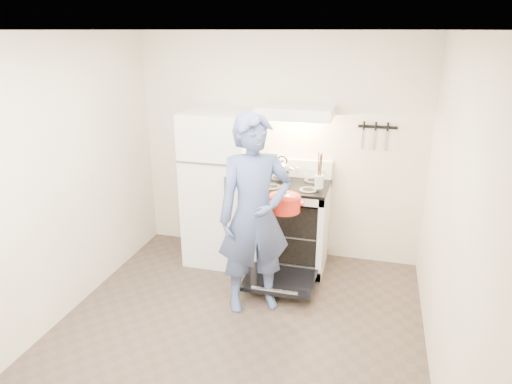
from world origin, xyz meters
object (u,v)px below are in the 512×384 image
stove_body (292,226)px  person (255,216)px  tea_kettle (282,168)px  refrigerator (220,187)px  dutch_oven (284,204)px

stove_body → person: 1.03m
stove_body → person: person is taller
stove_body → tea_kettle: tea_kettle is taller
refrigerator → dutch_oven: (0.84, -0.58, 0.11)m
person → tea_kettle: bearing=59.5°
tea_kettle → person: person is taller
person → dutch_oven: 0.36m
tea_kettle → dutch_oven: tea_kettle is taller
stove_body → dutch_oven: size_ratio=2.45×
refrigerator → tea_kettle: bearing=11.7°
tea_kettle → person: (-0.03, -1.01, -0.16)m
stove_body → person: bearing=-101.4°
tea_kettle → refrigerator: bearing=-168.3°
refrigerator → person: person is taller
refrigerator → tea_kettle: refrigerator is taller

